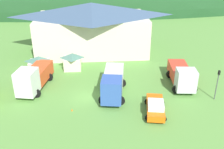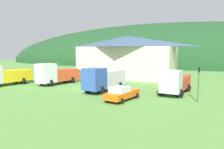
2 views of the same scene
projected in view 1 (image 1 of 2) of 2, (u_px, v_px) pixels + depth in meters
ground_plane at (88, 98)px, 32.89m from camera, size 200.00×200.00×0.00m
forested_hill_backdrop at (89, 1)px, 94.78m from camera, size 162.50×60.00×33.90m
depot_building at (92, 27)px, 46.16m from camera, size 20.32×11.37×8.67m
play_shed_cream at (72, 61)px, 40.26m from camera, size 2.75×2.56×2.57m
play_shed_pink at (39, 65)px, 38.62m from camera, size 3.05×2.36×2.78m
heavy_rig_white at (34, 77)px, 34.09m from camera, size 3.95×8.08×3.59m
box_truck_blue at (113, 83)px, 32.66m from camera, size 3.83×7.90×3.36m
tow_truck_silver at (182, 75)px, 35.13m from camera, size 3.65×7.70×3.28m
service_pickup_orange at (155, 107)px, 29.44m from camera, size 2.90×5.27×1.66m
traffic_light_east at (217, 82)px, 31.53m from camera, size 0.20×0.32×3.89m
traffic_cone_near_pickup at (72, 111)px, 30.19m from camera, size 0.36×0.36×0.59m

